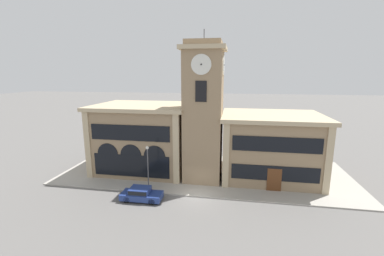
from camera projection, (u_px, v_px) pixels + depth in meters
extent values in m
plane|color=#605E5B|center=(197.00, 197.00, 26.64)|extent=(300.00, 300.00, 0.00)
cube|color=#A39E93|center=(205.00, 172.00, 33.28)|extent=(36.00, 13.81, 0.15)
cube|color=#937A5B|center=(203.00, 118.00, 29.80)|extent=(4.29, 4.29, 15.10)
cube|color=tan|center=(204.00, 48.00, 28.21)|extent=(4.99, 4.99, 0.45)
cube|color=#937A5B|center=(204.00, 43.00, 28.10)|extent=(3.94, 3.94, 0.60)
cylinder|color=#4C4C51|center=(204.00, 35.00, 27.92)|extent=(0.10, 0.10, 1.20)
cylinder|color=silver|center=(201.00, 64.00, 26.46)|extent=(2.12, 0.10, 2.12)
cylinder|color=black|center=(201.00, 64.00, 26.39)|extent=(0.17, 0.04, 0.17)
cylinder|color=silver|center=(224.00, 65.00, 28.21)|extent=(0.10, 2.12, 2.12)
cylinder|color=black|center=(224.00, 65.00, 28.20)|extent=(0.04, 0.17, 0.17)
cube|color=black|center=(201.00, 91.00, 27.03)|extent=(1.20, 0.10, 2.20)
cube|color=#937A5B|center=(144.00, 139.00, 34.18)|extent=(11.56, 9.08, 8.28)
cube|color=tan|center=(143.00, 106.00, 33.28)|extent=(12.26, 9.78, 0.45)
cube|color=tan|center=(88.00, 146.00, 30.64)|extent=(0.70, 0.16, 8.28)
cube|color=tan|center=(176.00, 151.00, 28.84)|extent=(0.70, 0.16, 8.28)
cube|color=black|center=(130.00, 133.00, 29.39)|extent=(9.48, 0.10, 1.82)
cube|color=black|center=(131.00, 166.00, 30.20)|extent=(9.25, 0.10, 2.65)
cylinder|color=black|center=(108.00, 154.00, 30.40)|extent=(2.54, 0.06, 2.54)
cylinder|color=black|center=(131.00, 155.00, 29.92)|extent=(2.54, 0.06, 2.54)
cylinder|color=black|center=(155.00, 156.00, 29.44)|extent=(2.54, 0.06, 2.54)
cube|color=#937A5B|center=(270.00, 148.00, 31.56)|extent=(11.17, 9.08, 7.41)
cube|color=tan|center=(272.00, 116.00, 30.76)|extent=(11.87, 9.78, 0.45)
cube|color=tan|center=(226.00, 157.00, 28.00)|extent=(0.70, 0.16, 7.41)
cube|color=tan|center=(329.00, 162.00, 26.25)|extent=(0.70, 0.16, 7.41)
cube|color=black|center=(277.00, 145.00, 26.81)|extent=(9.16, 0.10, 1.63)
cube|color=#5B3319|center=(274.00, 180.00, 27.62)|extent=(1.50, 0.12, 2.67)
cube|color=black|center=(275.00, 173.00, 27.47)|extent=(9.16, 0.10, 1.66)
cube|color=navy|center=(142.00, 196.00, 25.98)|extent=(4.17, 1.87, 0.61)
cube|color=navy|center=(140.00, 190.00, 25.89)|extent=(2.02, 1.65, 0.53)
cube|color=black|center=(140.00, 190.00, 25.89)|extent=(1.94, 1.69, 0.40)
cylinder|color=black|center=(156.00, 194.00, 26.58)|extent=(0.66, 0.23, 0.66)
cylinder|color=black|center=(152.00, 202.00, 25.06)|extent=(0.66, 0.23, 0.66)
cylinder|color=black|center=(133.00, 193.00, 26.96)|extent=(0.66, 0.23, 0.66)
cylinder|color=black|center=(127.00, 200.00, 25.44)|extent=(0.66, 0.23, 0.66)
cylinder|color=#4C4C51|center=(148.00, 170.00, 27.77)|extent=(0.12, 0.12, 4.56)
sphere|color=silver|center=(147.00, 148.00, 27.26)|extent=(0.36, 0.36, 0.36)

